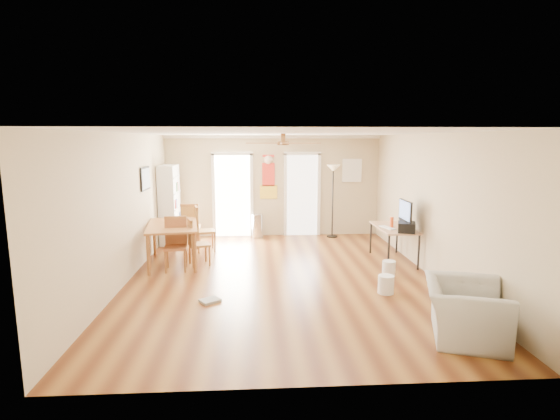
{
  "coord_description": "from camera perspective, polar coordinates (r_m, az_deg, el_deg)",
  "views": [
    {
      "loc": [
        -0.48,
        -7.43,
        2.48
      ],
      "look_at": [
        0.0,
        0.6,
        1.15
      ],
      "focal_mm": 27.2,
      "sensor_mm": 36.0,
      "label": 1
    }
  ],
  "objects": [
    {
      "name": "ceiling",
      "position": [
        7.45,
        0.28,
        10.31
      ],
      "size": [
        5.5,
        7.0,
        0.0
      ],
      "primitive_type": null,
      "color": "silver",
      "rests_on": "floor"
    },
    {
      "name": "kitchen_doorway",
      "position": [
        11.03,
        -6.37,
        1.88
      ],
      "size": [
        0.9,
        0.1,
        2.1
      ],
      "primitive_type": null,
      "color": "white",
      "rests_on": "wall_back"
    },
    {
      "name": "computer_desk",
      "position": [
        9.09,
        14.96,
        -4.43
      ],
      "size": [
        0.67,
        1.34,
        0.72
      ],
      "primitive_type": null,
      "color": "tan",
      "rests_on": "floor"
    },
    {
      "name": "wall_decal",
      "position": [
        10.96,
        -1.56,
        4.52
      ],
      "size": [
        0.46,
        0.03,
        1.1
      ],
      "primitive_type": "cube",
      "color": "red",
      "rests_on": "wall_back"
    },
    {
      "name": "dining_table",
      "position": [
        8.9,
        -14.18,
        -4.41
      ],
      "size": [
        1.19,
        1.73,
        0.8
      ],
      "primitive_type": null,
      "rotation": [
        0.0,
        0.0,
        0.15
      ],
      "color": "olive",
      "rests_on": "floor"
    },
    {
      "name": "wall_left",
      "position": [
        7.86,
        -20.16,
        0.17
      ],
      "size": [
        0.04,
        7.0,
        2.6
      ],
      "primitive_type": null,
      "color": "beige",
      "rests_on": "floor"
    },
    {
      "name": "wastebasket_a",
      "position": [
        8.16,
        14.42,
        -7.59
      ],
      "size": [
        0.26,
        0.26,
        0.28
      ],
      "primitive_type": "cylinder",
      "rotation": [
        0.0,
        0.0,
        -0.06
      ],
      "color": "silver",
      "rests_on": "floor"
    },
    {
      "name": "bookshelf",
      "position": [
        10.57,
        -14.64,
        0.73
      ],
      "size": [
        0.39,
        0.85,
        1.89
      ],
      "primitive_type": null,
      "rotation": [
        0.0,
        0.0,
        0.01
      ],
      "color": "silver",
      "rests_on": "floor"
    },
    {
      "name": "dining_chair_near",
      "position": [
        8.38,
        -13.87,
        -4.52
      ],
      "size": [
        0.46,
        0.46,
        1.01
      ],
      "primitive_type": null,
      "rotation": [
        0.0,
        0.0,
        0.1
      ],
      "color": "#9D5B32",
      "rests_on": "floor"
    },
    {
      "name": "printer",
      "position": [
        8.58,
        16.64,
        -2.22
      ],
      "size": [
        0.42,
        0.45,
        0.19
      ],
      "primitive_type": "cube",
      "rotation": [
        0.0,
        0.0,
        -0.32
      ],
      "color": "black",
      "rests_on": "computer_desk"
    },
    {
      "name": "bathroom_doorway",
      "position": [
        11.08,
        2.98,
        1.96
      ],
      "size": [
        0.8,
        0.1,
        2.1
      ],
      "primitive_type": null,
      "color": "white",
      "rests_on": "wall_back"
    },
    {
      "name": "ceiling_fan",
      "position": [
        7.15,
        0.44,
        8.98
      ],
      "size": [
        1.24,
        1.24,
        0.2
      ],
      "primitive_type": null,
      "color": "#593819",
      "rests_on": "ceiling"
    },
    {
      "name": "floor_cloth",
      "position": [
        6.81,
        -9.39,
        -11.92
      ],
      "size": [
        0.37,
        0.35,
        0.04
      ],
      "primitive_type": "cube",
      "rotation": [
        0.0,
        0.0,
        0.61
      ],
      "color": "#9B9B96",
      "rests_on": "floor"
    },
    {
      "name": "wastebasket_b",
      "position": [
        7.24,
        14.06,
        -9.68
      ],
      "size": [
        0.3,
        0.3,
        0.3
      ],
      "primitive_type": "cylinder",
      "rotation": [
        0.0,
        0.0,
        0.16
      ],
      "color": "silver",
      "rests_on": "floor"
    },
    {
      "name": "wall_right",
      "position": [
        8.19,
        19.85,
        0.54
      ],
      "size": [
        0.04,
        7.0,
        2.6
      ],
      "primitive_type": null,
      "color": "beige",
      "rests_on": "floor"
    },
    {
      "name": "orange_bottle",
      "position": [
        8.93,
        14.79,
        -1.61
      ],
      "size": [
        0.07,
        0.07,
        0.22
      ],
      "primitive_type": "cylinder",
      "rotation": [
        0.0,
        0.0,
        -0.04
      ],
      "color": "#F34D15",
      "rests_on": "computer_desk"
    },
    {
      "name": "trash_can",
      "position": [
        10.88,
        -3.07,
        -2.15
      ],
      "size": [
        0.34,
        0.34,
        0.61
      ],
      "primitive_type": "cylinder",
      "rotation": [
        0.0,
        0.0,
        0.26
      ],
      "color": "#B5B6B8",
      "rests_on": "floor"
    },
    {
      "name": "torchiere_lamp",
      "position": [
        10.92,
        7.1,
        1.17
      ],
      "size": [
        0.37,
        0.37,
        1.87
      ],
      "primitive_type": null,
      "rotation": [
        0.0,
        0.0,
        0.04
      ],
      "color": "black",
      "rests_on": "floor"
    },
    {
      "name": "armchair",
      "position": [
        5.97,
        23.6,
        -12.34
      ],
      "size": [
        1.25,
        1.33,
        0.7
      ],
      "primitive_type": "imported",
      "rotation": [
        0.0,
        0.0,
        1.24
      ],
      "color": "#AFAFA9",
      "rests_on": "floor"
    },
    {
      "name": "ac_grille",
      "position": [
        11.22,
        9.65,
        5.27
      ],
      "size": [
        0.5,
        0.04,
        0.6
      ],
      "primitive_type": "cube",
      "color": "white",
      "rests_on": "wall_back"
    },
    {
      "name": "imac",
      "position": [
        8.69,
        16.48,
        -0.7
      ],
      "size": [
        0.21,
        0.65,
        0.6
      ],
      "primitive_type": null,
      "rotation": [
        0.0,
        0.0,
        -0.19
      ],
      "color": "black",
      "rests_on": "computer_desk"
    },
    {
      "name": "wall_back",
      "position": [
        11.01,
        -0.91,
        3.23
      ],
      "size": [
        5.5,
        0.04,
        2.6
      ],
      "primitive_type": null,
      "color": "beige",
      "rests_on": "floor"
    },
    {
      "name": "crown_molding",
      "position": [
        7.45,
        0.28,
        10.0
      ],
      "size": [
        5.5,
        7.0,
        0.08
      ],
      "primitive_type": null,
      "color": "white",
      "rests_on": "wall_back"
    },
    {
      "name": "dining_chair_far",
      "position": [
        10.28,
        -11.89,
        -1.89
      ],
      "size": [
        0.44,
        0.44,
        1.01
      ],
      "primitive_type": null,
      "rotation": [
        0.0,
        0.0,
        3.19
      ],
      "color": "#AD7C37",
      "rests_on": "floor"
    },
    {
      "name": "dining_chair_right_b",
      "position": [
        8.63,
        -10.81,
        -4.24
      ],
      "size": [
        0.49,
        0.49,
        0.94
      ],
      "primitive_type": null,
      "rotation": [
        0.0,
        0.0,
        1.91
      ],
      "color": "#9C6732",
      "rests_on": "floor"
    },
    {
      "name": "framed_poster",
      "position": [
        9.15,
        -17.66,
        4.05
      ],
      "size": [
        0.04,
        0.66,
        0.48
      ],
      "primitive_type": "cube",
      "color": "black",
      "rests_on": "wall_left"
    },
    {
      "name": "floor",
      "position": [
        7.85,
        0.27,
        -9.03
      ],
      "size": [
        7.0,
        7.0,
        0.0
      ],
      "primitive_type": "plane",
      "color": "brown",
      "rests_on": "ground"
    },
    {
      "name": "keyboard",
      "position": [
        8.87,
        14.24,
        -2.31
      ],
      "size": [
        0.25,
        0.45,
        0.02
      ],
      "primitive_type": "cube",
      "rotation": [
        0.0,
        0.0,
        0.28
      ],
      "color": "white",
      "rests_on": "computer_desk"
    },
    {
      "name": "dining_chair_right_a",
      "position": [
        9.7,
        -9.99,
        -2.49
      ],
      "size": [
        0.5,
        0.5,
        1.02
      ],
      "primitive_type": null,
      "rotation": [
        0.0,
        0.0,
        1.81
      ],
      "color": "olive",
      "rests_on": "floor"
    },
    {
      "name": "wall_front",
      "position": [
        4.13,
        3.45,
        -7.24
      ],
      "size": [
        5.5,
        0.04,
        2.6
      ],
      "primitive_type": null,
      "color": "beige",
      "rests_on": "floor"
    }
  ]
}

